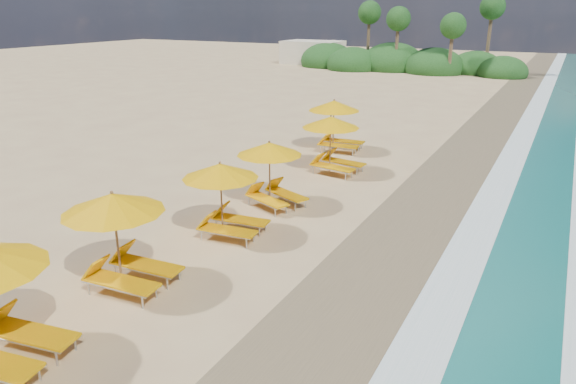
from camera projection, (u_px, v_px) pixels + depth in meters
ground at (288, 227)px, 17.09m from camera, size 160.00×160.00×0.00m
wet_sand at (409, 252)px, 15.31m from camera, size 4.00×160.00×0.01m
surf_foam at (508, 272)px, 14.11m from camera, size 4.00×160.00×0.01m
station_1 at (123, 234)px, 13.01m from camera, size 2.88×2.69×2.55m
station_2 at (227, 195)px, 16.06m from camera, size 2.74×2.58×2.37m
station_3 at (273, 170)px, 18.55m from camera, size 3.04×2.99×2.35m
station_4 at (334, 141)px, 22.31m from camera, size 2.90×2.75×2.48m
station_5 at (337, 122)px, 25.75m from camera, size 2.88×2.70×2.55m
treeline at (400, 62)px, 59.08m from camera, size 25.80×8.80×9.74m
beach_building at (313, 52)px, 66.36m from camera, size 7.00×5.00×2.80m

